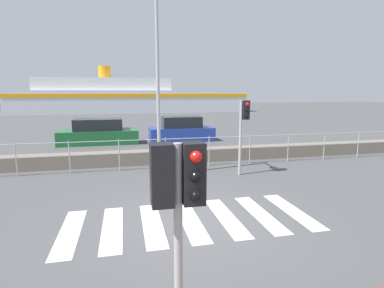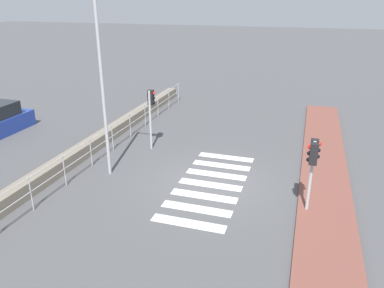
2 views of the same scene
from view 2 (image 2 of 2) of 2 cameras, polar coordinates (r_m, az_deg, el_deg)
name	(u,v)px [view 2 (image 2 of 2)]	position (r m, az deg, el deg)	size (l,w,h in m)	color
ground_plane	(211,183)	(14.27, 2.96, -5.98)	(160.00, 160.00, 0.00)	#4C4C4F
sidewalk_brick	(325,198)	(13.94, 19.64, -7.75)	(24.00, 1.80, 0.12)	brown
crosswalk	(210,185)	(14.16, 2.82, -6.20)	(5.85, 2.40, 0.01)	silver
seawall	(73,157)	(16.52, -17.61, -1.91)	(24.15, 0.55, 0.59)	slate
harbor_fence	(90,148)	(15.86, -15.21, -0.59)	(21.78, 0.04, 1.25)	#B2B2B5
traffic_light_near	(313,158)	(12.16, 17.97, -1.97)	(0.58, 0.41, 2.49)	#B2B2B5
traffic_light_far	(151,106)	(16.94, -6.28, 5.74)	(0.34, 0.32, 2.73)	#B2B2B5
streetlamp	(105,68)	(14.00, -13.07, 11.29)	(0.32, 1.15, 6.93)	#B2B2B5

